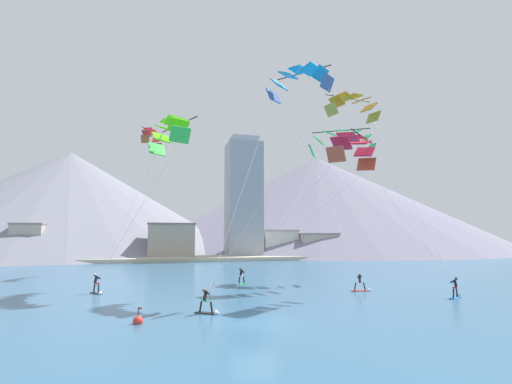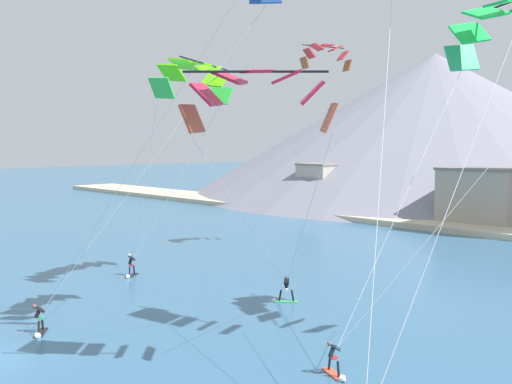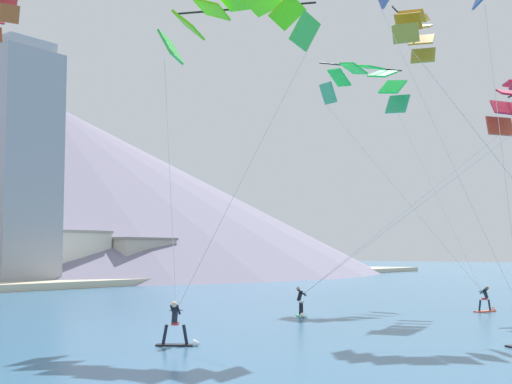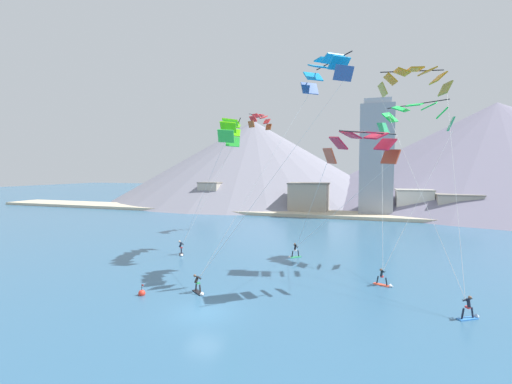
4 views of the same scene
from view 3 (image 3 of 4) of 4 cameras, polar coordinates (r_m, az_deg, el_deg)
The scene contains 12 objects.
kitesurfer_mid_center at distance 28.06m, azimuth -6.09°, elevation -11.05°, with size 1.28×1.68×1.79m.
kitesurfer_far_left at distance 40.09m, azimuth 3.64°, elevation -9.22°, with size 1.56×1.46×1.73m.
kitesurfer_far_right at distance 45.47m, azimuth 18.05°, elevation -8.56°, with size 1.75×1.06×1.62m.
parafoil_kite_near_lead at distance 52.01m, azimuth 12.67°, elevation 12.41°, with size 6.73×12.30×18.62m.
parafoil_kite_mid_center at distance 35.20m, azimuth -1.55°, elevation 13.66°, with size 8.00×7.96×14.52m.
parafoil_kite_far_right at distance 53.63m, azimuth 8.86°, elevation 8.68°, with size 7.63×11.84×16.17m.
parafoil_kite_distant_high_outer at distance 47.40m, azimuth -19.77°, elevation 13.63°, with size 2.80×5.06×2.31m.
shore_building_quay_east at distance 82.45m, azimuth -14.61°, elevation -5.05°, with size 7.67×5.42×5.91m.
shore_building_quay_west at distance 94.87m, azimuth -5.42°, elevation -5.54°, with size 10.34×5.36×4.52m.
shore_building_old_town at distance 86.36m, azimuth -9.76°, elevation -5.35°, with size 8.43×6.55×5.21m.
highrise_tower at distance 77.51m, azimuth -18.69°, elevation 2.05°, with size 7.00×7.00×25.36m.
mountain_peak_west_ridge at distance 134.81m, azimuth -16.66°, elevation 0.52°, with size 120.65×120.65×31.03m.
Camera 3 is at (-30.32, -5.27, 3.65)m, focal length 50.00 mm.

